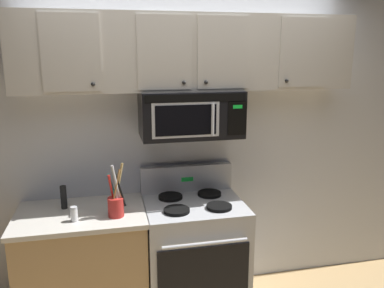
{
  "coord_description": "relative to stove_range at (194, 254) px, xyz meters",
  "views": [
    {
      "loc": [
        -0.62,
        -2.33,
        2.03
      ],
      "look_at": [
        0.0,
        0.49,
        1.35
      ],
      "focal_mm": 36.68,
      "sensor_mm": 36.0,
      "label": 1
    }
  ],
  "objects": [
    {
      "name": "back_wall",
      "position": [
        0.0,
        0.37,
        0.88
      ],
      "size": [
        5.2,
        0.1,
        2.7
      ],
      "primitive_type": "cube",
      "color": "silver",
      "rests_on": "ground_plane"
    },
    {
      "name": "stove_range",
      "position": [
        0.0,
        0.0,
        0.0
      ],
      "size": [
        0.76,
        0.69,
        1.12
      ],
      "color": "#B7BABF",
      "rests_on": "ground_plane"
    },
    {
      "name": "over_range_microwave",
      "position": [
        -0.0,
        0.12,
        1.11
      ],
      "size": [
        0.76,
        0.43,
        0.35
      ],
      "color": "black"
    },
    {
      "name": "upper_cabinets",
      "position": [
        -0.0,
        0.15,
        1.56
      ],
      "size": [
        2.5,
        0.36,
        0.55
      ],
      "color": "#BCB7AD"
    },
    {
      "name": "counter_segment",
      "position": [
        -0.84,
        0.01,
        -0.02
      ],
      "size": [
        0.93,
        0.65,
        0.9
      ],
      "color": "tan",
      "rests_on": "ground_plane"
    },
    {
      "name": "utensil_crock_red",
      "position": [
        -0.59,
        -0.12,
        0.54
      ],
      "size": [
        0.13,
        0.11,
        0.38
      ],
      "color": "red",
      "rests_on": "counter_segment"
    },
    {
      "name": "salt_shaker",
      "position": [
        -0.87,
        -0.15,
        0.48
      ],
      "size": [
        0.05,
        0.05,
        0.1
      ],
      "color": "white",
      "rests_on": "counter_segment"
    },
    {
      "name": "pepper_mill",
      "position": [
        -0.96,
        0.1,
        0.52
      ],
      "size": [
        0.05,
        0.05,
        0.17
      ],
      "primitive_type": "cylinder",
      "color": "black",
      "rests_on": "counter_segment"
    }
  ]
}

